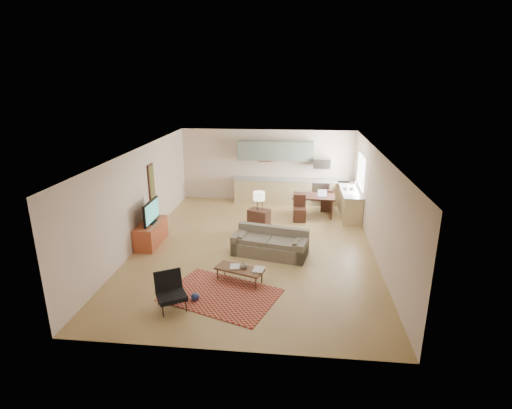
# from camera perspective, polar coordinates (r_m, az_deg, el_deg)

# --- Properties ---
(room) EXTENTS (9.00, 9.00, 9.00)m
(room) POSITION_cam_1_polar(r_m,az_deg,el_deg) (10.83, -0.17, 0.52)
(room) COLOR #9A7B48
(room) RESTS_ON ground
(kitchen_counter_back) EXTENTS (4.26, 0.64, 0.92)m
(kitchen_counter_back) POSITION_cam_1_polar(r_m,az_deg,el_deg) (15.03, 4.97, 1.91)
(kitchen_counter_back) COLOR tan
(kitchen_counter_back) RESTS_ON ground
(kitchen_counter_right) EXTENTS (0.64, 2.26, 0.92)m
(kitchen_counter_right) POSITION_cam_1_polar(r_m,az_deg,el_deg) (14.02, 13.18, 0.31)
(kitchen_counter_right) COLOR tan
(kitchen_counter_right) RESTS_ON ground
(kitchen_range) EXTENTS (0.62, 0.62, 0.90)m
(kitchen_range) POSITION_cam_1_polar(r_m,az_deg,el_deg) (15.06, 9.16, 1.74)
(kitchen_range) COLOR #A5A8AD
(kitchen_range) RESTS_ON ground
(kitchen_microwave) EXTENTS (0.62, 0.40, 0.35)m
(kitchen_microwave) POSITION_cam_1_polar(r_m,az_deg,el_deg) (14.81, 9.36, 5.85)
(kitchen_microwave) COLOR #A5A8AD
(kitchen_microwave) RESTS_ON room
(upper_cabinets) EXTENTS (2.80, 0.34, 0.70)m
(upper_cabinets) POSITION_cam_1_polar(r_m,az_deg,el_deg) (14.86, 2.80, 7.68)
(upper_cabinets) COLOR slate
(upper_cabinets) RESTS_ON room
(window_right) EXTENTS (0.02, 1.40, 1.05)m
(window_right) POSITION_cam_1_polar(r_m,az_deg,el_deg) (13.78, 14.74, 4.59)
(window_right) COLOR white
(window_right) RESTS_ON room
(wall_art_left) EXTENTS (0.06, 0.42, 1.10)m
(wall_art_left) POSITION_cam_1_polar(r_m,az_deg,el_deg) (12.36, -14.69, 3.10)
(wall_art_left) COLOR olive
(wall_art_left) RESTS_ON room
(triptych) EXTENTS (1.70, 0.04, 0.50)m
(triptych) POSITION_cam_1_polar(r_m,az_deg,el_deg) (15.06, 1.29, 7.06)
(triptych) COLOR beige
(triptych) RESTS_ON room
(rug) EXTENTS (2.78, 2.34, 0.02)m
(rug) POSITION_cam_1_polar(r_m,az_deg,el_deg) (9.00, -5.03, -12.73)
(rug) COLOR maroon
(rug) RESTS_ON floor
(sofa) EXTENTS (2.20, 1.31, 0.71)m
(sofa) POSITION_cam_1_polar(r_m,az_deg,el_deg) (10.66, 2.00, -5.47)
(sofa) COLOR #686152
(sofa) RESTS_ON floor
(coffee_table) EXTENTS (1.22, 0.80, 0.34)m
(coffee_table) POSITION_cam_1_polar(r_m,az_deg,el_deg) (9.44, -2.37, -10.00)
(coffee_table) COLOR #4E331E
(coffee_table) RESTS_ON floor
(book_a) EXTENTS (0.28, 0.34, 0.03)m
(book_a) POSITION_cam_1_polar(r_m,az_deg,el_deg) (9.41, -3.74, -8.86)
(book_a) COLOR maroon
(book_a) RESTS_ON coffee_table
(book_b) EXTENTS (0.34, 0.40, 0.03)m
(book_b) POSITION_cam_1_polar(r_m,az_deg,el_deg) (9.30, -0.38, -9.19)
(book_b) COLOR navy
(book_b) RESTS_ON coffee_table
(vase) EXTENTS (0.17, 0.17, 0.17)m
(vase) POSITION_cam_1_polar(r_m,az_deg,el_deg) (9.32, -1.76, -8.63)
(vase) COLOR black
(vase) RESTS_ON coffee_table
(armchair) EXTENTS (0.90, 0.90, 0.75)m
(armchair) POSITION_cam_1_polar(r_m,az_deg,el_deg) (8.52, -12.02, -12.17)
(armchair) COLOR black
(armchair) RESTS_ON floor
(tv_credenza) EXTENTS (0.53, 1.39, 0.64)m
(tv_credenza) POSITION_cam_1_polar(r_m,az_deg,el_deg) (11.75, -14.76, -3.99)
(tv_credenza) COLOR #9C3F25
(tv_credenza) RESTS_ON floor
(tv) EXTENTS (0.11, 1.07, 0.64)m
(tv) POSITION_cam_1_polar(r_m,az_deg,el_deg) (11.52, -14.76, -1.04)
(tv) COLOR black
(tv) RESTS_ON tv_credenza
(console_table) EXTENTS (0.73, 0.61, 0.73)m
(console_table) POSITION_cam_1_polar(r_m,az_deg,el_deg) (12.18, 0.43, -2.37)
(console_table) COLOR #361D16
(console_table) RESTS_ON floor
(table_lamp) EXTENTS (0.43, 0.43, 0.58)m
(table_lamp) POSITION_cam_1_polar(r_m,az_deg,el_deg) (11.97, 0.44, 0.56)
(table_lamp) COLOR beige
(table_lamp) RESTS_ON console_table
(dining_table) EXTENTS (1.48, 0.92, 0.72)m
(dining_table) POSITION_cam_1_polar(r_m,az_deg,el_deg) (13.76, 8.20, -0.16)
(dining_table) COLOR #361D16
(dining_table) RESTS_ON floor
(dining_chair_near) EXTENTS (0.43, 0.45, 0.86)m
(dining_chair_near) POSITION_cam_1_polar(r_m,az_deg,el_deg) (13.18, 6.24, -0.59)
(dining_chair_near) COLOR #361D16
(dining_chair_near) RESTS_ON floor
(dining_chair_far) EXTENTS (0.40, 0.42, 0.80)m
(dining_chair_far) POSITION_cam_1_polar(r_m,az_deg,el_deg) (14.33, 10.02, 0.65)
(dining_chair_far) COLOR #361D16
(dining_chair_far) RESTS_ON floor
(laptop) EXTENTS (0.31, 0.24, 0.23)m
(laptop) POSITION_cam_1_polar(r_m,az_deg,el_deg) (13.55, 9.50, 1.57)
(laptop) COLOR #A5A8AD
(laptop) RESTS_ON dining_table
(soap_bottle) EXTENTS (0.11, 0.11, 0.19)m
(soap_bottle) POSITION_cam_1_polar(r_m,az_deg,el_deg) (13.74, 12.98, 2.39)
(soap_bottle) COLOR beige
(soap_bottle) RESTS_ON kitchen_counter_right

